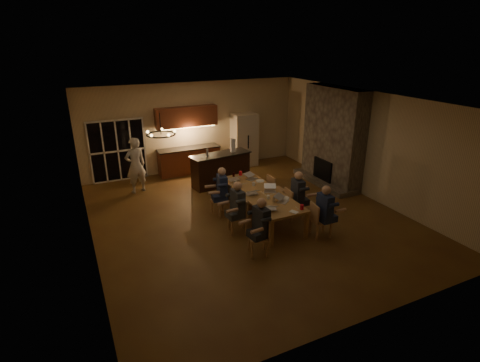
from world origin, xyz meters
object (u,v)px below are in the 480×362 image
(person_left_mid, at_px, (238,208))
(redcup_near, at_px, (302,207))
(laptop_e, at_px, (234,176))
(bar_blender, at_px, (233,145))
(mug_back, at_px, (235,182))
(mug_front, at_px, (268,197))
(redcup_mid, at_px, (238,188))
(redcup_far, at_px, (241,173))
(mug_mid, at_px, (254,184))
(chair_right_far, at_px, (277,189))
(chandelier, at_px, (161,134))
(plate_left, at_px, (269,208))
(laptop_b, at_px, (283,198))
(can_cola, at_px, (234,175))
(person_left_far, at_px, (222,191))
(chair_right_near, at_px, (321,220))
(laptop_a, at_px, (270,205))
(refrigerator, at_px, (244,140))
(dining_table, at_px, (260,205))
(person_left_near, at_px, (261,227))
(person_right_near, at_px, (324,212))
(standing_person, at_px, (136,165))
(laptop_d, at_px, (270,188))
(person_right_mid, at_px, (298,196))
(can_silver, at_px, (274,200))
(plate_far, at_px, (260,181))
(chair_right_mid, at_px, (295,204))
(laptop_c, at_px, (252,190))
(plate_near, at_px, (285,198))
(laptop_f, at_px, (252,176))
(bar_bottle, at_px, (207,153))
(chair_left_near, at_px, (259,237))
(chair_left_far, at_px, (221,200))
(chair_left_mid, at_px, (237,216))
(bar_island, at_px, (221,169))

(person_left_mid, distance_m, redcup_near, 1.58)
(laptop_e, relative_size, bar_blender, 0.72)
(mug_back, bearing_deg, mug_front, -76.30)
(redcup_mid, relative_size, redcup_far, 1.00)
(mug_back, bearing_deg, mug_mid, -42.34)
(chair_right_far, height_order, laptop_e, laptop_e)
(chandelier, xyz_separation_m, mug_back, (2.34, 1.42, -1.95))
(chandelier, xyz_separation_m, plate_left, (2.41, -0.43, -1.99))
(laptop_b, distance_m, redcup_far, 2.24)
(can_cola, distance_m, plate_left, 2.40)
(person_left_far, height_order, mug_front, person_left_far)
(chair_right_near, relative_size, laptop_a, 2.78)
(bar_blender, bearing_deg, mug_back, -107.64)
(refrigerator, bearing_deg, bar_blender, -127.46)
(person_left_far, xyz_separation_m, plate_left, (0.58, -1.60, 0.07))
(dining_table, distance_m, person_left_near, 1.86)
(person_right_near, height_order, chandelier, chandelier)
(person_right_near, xyz_separation_m, plate_left, (-1.15, 0.67, 0.07))
(chandelier, distance_m, redcup_near, 3.74)
(standing_person, height_order, laptop_d, standing_person)
(person_right_mid, distance_m, can_silver, 0.85)
(standing_person, height_order, plate_far, standing_person)
(chair_right_mid, distance_m, laptop_c, 1.24)
(can_silver, xyz_separation_m, plate_near, (0.36, 0.07, -0.05))
(laptop_f, relative_size, plate_left, 1.44)
(plate_far, height_order, bar_bottle, bar_bottle)
(chair_left_near, xyz_separation_m, mug_mid, (0.96, 2.13, 0.36))
(bar_bottle, bearing_deg, person_right_mid, -67.39)
(chair_left_near, height_order, plate_far, chair_left_near)
(chair_left_far, bearing_deg, standing_person, -159.04)
(chandelier, distance_m, plate_near, 3.66)
(mug_mid, distance_m, can_silver, 1.20)
(dining_table, height_order, bar_bottle, bar_bottle)
(mug_front, relative_size, plate_near, 0.41)
(chair_right_near, height_order, mug_front, chair_right_near)
(person_left_mid, relative_size, mug_front, 13.80)
(chair_left_mid, height_order, chair_left_far, same)
(person_right_mid, height_order, plate_near, person_right_mid)
(standing_person, distance_m, plate_near, 4.97)
(person_right_near, xyz_separation_m, redcup_far, (-0.79, 3.08, 0.12))
(plate_left, bearing_deg, chair_left_far, 111.14)
(chair_right_mid, relative_size, laptop_d, 2.78)
(standing_person, relative_size, can_silver, 14.87)
(chandelier, relative_size, laptop_c, 1.92)
(person_right_near, bearing_deg, person_left_mid, 57.54)
(bar_island, bearing_deg, laptop_a, -101.78)
(redcup_near, xyz_separation_m, bar_bottle, (-0.89, 4.06, 0.39))
(laptop_f, height_order, mug_back, laptop_f)
(laptop_f, distance_m, redcup_near, 2.36)
(refrigerator, xyz_separation_m, laptop_e, (-1.86, -3.15, -0.14))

